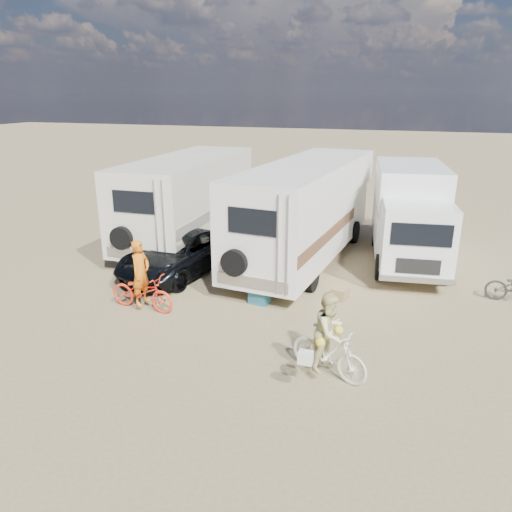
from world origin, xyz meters
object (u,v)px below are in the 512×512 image
(rv_main, at_px, (306,213))
(box_truck, at_px, (410,217))
(bike_man, at_px, (142,292))
(crate, at_px, (340,294))
(cooler, at_px, (259,296))
(rider_woman, at_px, (329,339))
(rv_left, at_px, (188,201))
(dark_suv, at_px, (180,253))
(bike_woman, at_px, (329,352))
(rider_man, at_px, (141,279))

(rv_main, bearing_deg, box_truck, 17.30)
(bike_man, height_order, crate, bike_man)
(box_truck, height_order, bike_man, box_truck)
(cooler, bearing_deg, rider_woman, -40.80)
(rv_left, bearing_deg, rider_woman, -49.74)
(bike_man, bearing_deg, rv_main, -25.57)
(bike_man, relative_size, cooler, 3.64)
(dark_suv, relative_size, rider_woman, 2.85)
(box_truck, relative_size, bike_man, 3.14)
(box_truck, height_order, dark_suv, box_truck)
(rv_main, height_order, bike_woman, rv_main)
(rv_left, distance_m, rider_woman, 10.49)
(rv_main, relative_size, rider_man, 5.08)
(box_truck, relative_size, dark_suv, 1.27)
(cooler, distance_m, crate, 2.33)
(rv_left, height_order, dark_suv, rv_left)
(bike_woman, bearing_deg, rider_woman, -158.03)
(crate, bearing_deg, bike_man, -154.62)
(bike_woman, bearing_deg, crate, 27.80)
(box_truck, distance_m, bike_woman, 8.12)
(dark_suv, xyz_separation_m, cooler, (3.26, -1.55, -0.45))
(box_truck, bearing_deg, dark_suv, -161.85)
(cooler, bearing_deg, rv_left, 143.17)
(rv_left, relative_size, rider_man, 4.38)
(rider_man, distance_m, cooler, 3.29)
(dark_suv, distance_m, cooler, 3.64)
(bike_woman, height_order, rider_woman, rider_woman)
(rv_main, relative_size, rv_left, 1.16)
(rv_left, distance_m, bike_woman, 10.51)
(dark_suv, bearing_deg, box_truck, 35.18)
(rv_left, xyz_separation_m, rider_woman, (6.99, -7.77, -0.82))
(rv_left, height_order, bike_woman, rv_left)
(rv_main, distance_m, dark_suv, 4.57)
(rv_left, height_order, rider_woman, rv_left)
(rider_man, bearing_deg, rv_main, -25.57)
(dark_suv, bearing_deg, bike_man, -73.42)
(rv_main, height_order, box_truck, rv_main)
(dark_suv, relative_size, rider_man, 2.68)
(rv_main, xyz_separation_m, rider_man, (-3.25, -5.57, -0.81))
(bike_man, height_order, bike_woman, bike_woman)
(rv_main, relative_size, bike_man, 4.69)
(bike_man, height_order, rider_man, rider_man)
(dark_suv, height_order, cooler, dark_suv)
(rider_man, bearing_deg, bike_woman, -102.42)
(bike_woman, distance_m, crate, 4.08)
(dark_suv, bearing_deg, rider_man, -73.42)
(rv_main, height_order, crate, rv_main)
(rv_left, xyz_separation_m, bike_man, (1.57, -6.10, -1.15))
(bike_man, relative_size, crate, 4.56)
(bike_woman, height_order, crate, bike_woman)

